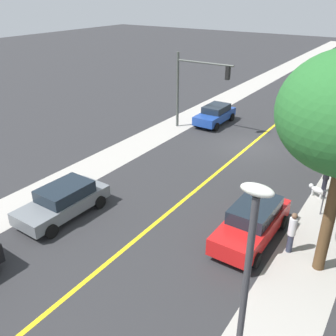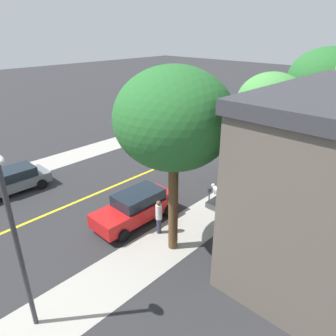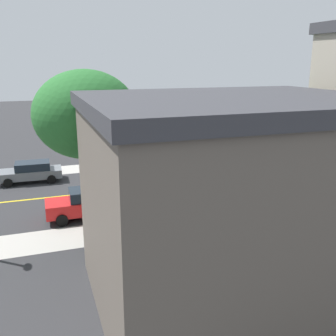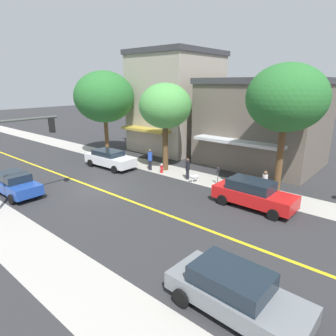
{
  "view_description": "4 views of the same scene",
  "coord_description": "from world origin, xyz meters",
  "px_view_note": "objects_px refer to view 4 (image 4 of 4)",
  "views": [
    {
      "loc": [
        -8.37,
        22.54,
        9.79
      ],
      "look_at": [
        1.0,
        8.45,
        1.55
      ],
      "focal_mm": 39.49,
      "sensor_mm": 36.0,
      "label": 1
    },
    {
      "loc": [
        -15.07,
        18.79,
        9.51
      ],
      "look_at": [
        -2.36,
        5.33,
        1.15
      ],
      "focal_mm": 33.39,
      "sensor_mm": 36.0,
      "label": 2
    },
    {
      "loc": [
        -25.25,
        12.17,
        8.58
      ],
      "look_at": [
        -2.16,
        4.22,
        1.9
      ],
      "focal_mm": 41.5,
      "sensor_mm": 36.0,
      "label": 3
    },
    {
      "loc": [
        11.31,
        16.21,
        7.13
      ],
      "look_at": [
        -2.11,
        4.72,
        1.93
      ],
      "focal_mm": 31.14,
      "sensor_mm": 36.0,
      "label": 4
    }
  ],
  "objects_px": {
    "street_tree_left_far": "(165,106)",
    "pedestrian_black_shirt": "(188,168)",
    "pedestrian_white_shirt": "(264,184)",
    "white_sedan_left_curb": "(110,158)",
    "small_dog": "(194,177)",
    "traffic_light_mast": "(10,146)",
    "street_tree_right_corner": "(286,98)",
    "grey_sedan_right_curb": "(235,291)",
    "blue_sedan_right_curb": "(15,184)",
    "pedestrian_blue_shirt": "(150,159)",
    "parking_meter": "(218,173)",
    "red_sedan_left_curb": "(253,194)",
    "fire_hydrant": "(162,168)",
    "street_tree_left_near": "(104,97)"
  },
  "relations": [
    {
      "from": "white_sedan_left_curb",
      "to": "small_dog",
      "type": "bearing_deg",
      "value": 9.51
    },
    {
      "from": "red_sedan_left_curb",
      "to": "pedestrian_blue_shirt",
      "type": "bearing_deg",
      "value": 171.68
    },
    {
      "from": "street_tree_left_near",
      "to": "white_sedan_left_curb",
      "type": "relative_size",
      "value": 1.7
    },
    {
      "from": "red_sedan_left_curb",
      "to": "pedestrian_white_shirt",
      "type": "height_order",
      "value": "pedestrian_white_shirt"
    },
    {
      "from": "red_sedan_left_curb",
      "to": "white_sedan_left_curb",
      "type": "height_order",
      "value": "red_sedan_left_curb"
    },
    {
      "from": "street_tree_left_far",
      "to": "parking_meter",
      "type": "height_order",
      "value": "street_tree_left_far"
    },
    {
      "from": "red_sedan_left_curb",
      "to": "pedestrian_black_shirt",
      "type": "bearing_deg",
      "value": 165.44
    },
    {
      "from": "pedestrian_black_shirt",
      "to": "pedestrian_blue_shirt",
      "type": "xyz_separation_m",
      "value": [
        0.07,
        -3.89,
        0.08
      ]
    },
    {
      "from": "street_tree_right_corner",
      "to": "grey_sedan_right_curb",
      "type": "relative_size",
      "value": 1.83
    },
    {
      "from": "street_tree_right_corner",
      "to": "traffic_light_mast",
      "type": "xyz_separation_m",
      "value": [
        11.94,
        -10.86,
        -2.47
      ]
    },
    {
      "from": "pedestrian_white_shirt",
      "to": "grey_sedan_right_curb",
      "type": "bearing_deg",
      "value": -107.08
    },
    {
      "from": "grey_sedan_right_curb",
      "to": "blue_sedan_right_curb",
      "type": "distance_m",
      "value": 15.89
    },
    {
      "from": "traffic_light_mast",
      "to": "blue_sedan_right_curb",
      "type": "distance_m",
      "value": 3.75
    },
    {
      "from": "pedestrian_black_shirt",
      "to": "pedestrian_blue_shirt",
      "type": "height_order",
      "value": "pedestrian_blue_shirt"
    },
    {
      "from": "fire_hydrant",
      "to": "pedestrian_black_shirt",
      "type": "distance_m",
      "value": 2.68
    },
    {
      "from": "pedestrian_white_shirt",
      "to": "pedestrian_blue_shirt",
      "type": "relative_size",
      "value": 1.03
    },
    {
      "from": "pedestrian_white_shirt",
      "to": "small_dog",
      "type": "distance_m",
      "value": 5.26
    },
    {
      "from": "traffic_light_mast",
      "to": "red_sedan_left_curb",
      "type": "relative_size",
      "value": 1.19
    },
    {
      "from": "traffic_light_mast",
      "to": "street_tree_left_far",
      "type": "bearing_deg",
      "value": -7.62
    },
    {
      "from": "traffic_light_mast",
      "to": "pedestrian_black_shirt",
      "type": "relative_size",
      "value": 3.44
    },
    {
      "from": "pedestrian_blue_shirt",
      "to": "grey_sedan_right_curb",
      "type": "bearing_deg",
      "value": 93.22
    },
    {
      "from": "street_tree_right_corner",
      "to": "pedestrian_white_shirt",
      "type": "bearing_deg",
      "value": -14.91
    },
    {
      "from": "street_tree_right_corner",
      "to": "white_sedan_left_curb",
      "type": "bearing_deg",
      "value": -77.19
    },
    {
      "from": "traffic_light_mast",
      "to": "pedestrian_white_shirt",
      "type": "distance_m",
      "value": 15.24
    },
    {
      "from": "parking_meter",
      "to": "street_tree_left_far",
      "type": "bearing_deg",
      "value": -94.32
    },
    {
      "from": "fire_hydrant",
      "to": "small_dog",
      "type": "relative_size",
      "value": 0.94
    },
    {
      "from": "street_tree_right_corner",
      "to": "pedestrian_white_shirt",
      "type": "distance_m",
      "value": 5.37
    },
    {
      "from": "white_sedan_left_curb",
      "to": "pedestrian_black_shirt",
      "type": "xyz_separation_m",
      "value": [
        -1.8,
        7.08,
        0.07
      ]
    },
    {
      "from": "street_tree_left_far",
      "to": "pedestrian_white_shirt",
      "type": "distance_m",
      "value": 9.99
    },
    {
      "from": "street_tree_left_far",
      "to": "pedestrian_black_shirt",
      "type": "height_order",
      "value": "street_tree_left_far"
    },
    {
      "from": "fire_hydrant",
      "to": "street_tree_left_near",
      "type": "bearing_deg",
      "value": -97.95
    },
    {
      "from": "traffic_light_mast",
      "to": "blue_sedan_right_curb",
      "type": "bearing_deg",
      "value": 70.76
    },
    {
      "from": "parking_meter",
      "to": "street_tree_right_corner",
      "type": "bearing_deg",
      "value": 102.07
    },
    {
      "from": "street_tree_left_far",
      "to": "pedestrian_black_shirt",
      "type": "bearing_deg",
      "value": 74.5
    },
    {
      "from": "blue_sedan_right_curb",
      "to": "pedestrian_black_shirt",
      "type": "relative_size",
      "value": 2.57
    },
    {
      "from": "pedestrian_blue_shirt",
      "to": "white_sedan_left_curb",
      "type": "bearing_deg",
      "value": -21.79
    },
    {
      "from": "street_tree_left_far",
      "to": "white_sedan_left_curb",
      "type": "distance_m",
      "value": 6.63
    },
    {
      "from": "street_tree_left_far",
      "to": "pedestrian_white_shirt",
      "type": "bearing_deg",
      "value": 84.78
    },
    {
      "from": "pedestrian_white_shirt",
      "to": "small_dog",
      "type": "relative_size",
      "value": 2.21
    },
    {
      "from": "white_sedan_left_curb",
      "to": "small_dog",
      "type": "height_order",
      "value": "white_sedan_left_curb"
    },
    {
      "from": "red_sedan_left_curb",
      "to": "grey_sedan_right_curb",
      "type": "relative_size",
      "value": 1.05
    },
    {
      "from": "pedestrian_black_shirt",
      "to": "small_dog",
      "type": "relative_size",
      "value": 1.97
    },
    {
      "from": "traffic_light_mast",
      "to": "pedestrian_white_shirt",
      "type": "bearing_deg",
      "value": -44.57
    },
    {
      "from": "street_tree_left_near",
      "to": "pedestrian_white_shirt",
      "type": "distance_m",
      "value": 17.92
    },
    {
      "from": "parking_meter",
      "to": "small_dog",
      "type": "bearing_deg",
      "value": -68.25
    },
    {
      "from": "street_tree_right_corner",
      "to": "traffic_light_mast",
      "type": "bearing_deg",
      "value": -42.27
    },
    {
      "from": "traffic_light_mast",
      "to": "pedestrian_blue_shirt",
      "type": "distance_m",
      "value": 10.99
    },
    {
      "from": "pedestrian_black_shirt",
      "to": "pedestrian_blue_shirt",
      "type": "distance_m",
      "value": 3.89
    },
    {
      "from": "fire_hydrant",
      "to": "traffic_light_mast",
      "type": "height_order",
      "value": "traffic_light_mast"
    },
    {
      "from": "fire_hydrant",
      "to": "traffic_light_mast",
      "type": "distance_m",
      "value": 11.32
    }
  ]
}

